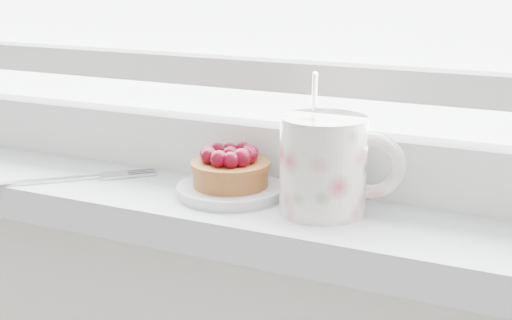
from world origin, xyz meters
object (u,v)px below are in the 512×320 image
Objects in this scene: saucer at (231,190)px; raspberry_tart at (231,168)px; fork at (67,179)px; floral_mug at (327,163)px.

saucer is 1.37× the size of raspberry_tart.
raspberry_tart is 0.21m from fork.
raspberry_tart is at bearing 10.06° from fork.
raspberry_tart is 0.52× the size of fork.
floral_mug is 0.86× the size of fork.
floral_mug is 0.33m from fork.
floral_mug is at bearing 5.44° from fork.
saucer is 0.83× the size of floral_mug.
saucer is 0.03m from raspberry_tart.
fork is (-0.21, -0.04, -0.03)m from raspberry_tart.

